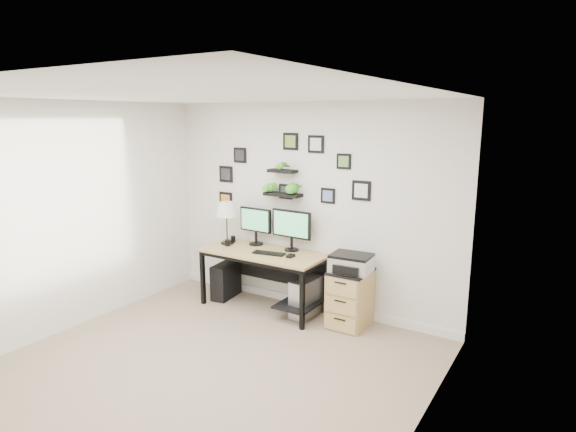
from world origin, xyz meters
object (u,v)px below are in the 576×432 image
Objects in this scene: monitor_right at (291,227)px; table_lamp at (226,210)px; file_cabinet at (350,298)px; printer at (351,263)px; mug at (228,243)px; desk at (267,261)px; monitor_left at (256,223)px; pc_tower_black at (226,280)px; pc_tower_grey at (306,297)px.

table_lamp reaches higher than monitor_right.
file_cabinet is 0.44m from printer.
mug is 0.12× the size of file_cabinet.
desk is 3.38× the size of printer.
desk is 0.61m from mug.
monitor_right is 0.94m from table_lamp.
monitor_left is 0.91m from pc_tower_black.
printer is at bearing 0.09° from pc_tower_grey.
printer is at bearing -57.33° from file_cabinet.
monitor_right is 1.19× the size of printer.
pc_tower_grey is (1.22, -0.01, -0.97)m from table_lamp.
monitor_right is 1.15m from file_cabinet.
table_lamp is 1.99m from file_cabinet.
monitor_right is at bearing 37.60° from desk.
desk is 2.83× the size of table_lamp.
desk is 0.68m from pc_tower_grey.
printer is (1.45, -0.16, -0.27)m from monitor_left.
file_cabinet is at bearing 2.79° from pc_tower_grey.
table_lamp is 6.85× the size of mug.
mug is at bearing -163.84° from monitor_right.
mug reaches higher than desk.
mug is at bearing -175.03° from desk.
pc_tower_grey is at bearing -177.21° from file_cabinet.
monitor_left reaches higher than mug.
table_lamp is at bearing 179.83° from printer.
pc_tower_grey is at bearing 3.11° from desk.
pc_tower_grey is (0.31, -0.16, -0.82)m from monitor_right.
mug is (0.08, -0.09, -0.41)m from table_lamp.
table_lamp is at bearing 40.43° from pc_tower_black.
pc_tower_black is at bearing 178.95° from desk.
monitor_right is 0.91m from mug.
printer reaches higher than pc_tower_black.
pc_tower_grey is (0.86, -0.16, -0.80)m from monitor_left.
file_cabinet reaches higher than pc_tower_grey.
monitor_right is 1.14× the size of pc_tower_grey.
monitor_left is at bearing 169.42° from pc_tower_grey.
printer reaches higher than mug.
desk is at bearing -178.44° from printer.
monitor_left reaches higher than pc_tower_black.
pc_tower_black is at bearing -132.46° from table_lamp.
file_cabinet is at bearing -8.54° from monitor_right.
desk is 2.85× the size of monitor_right.
pc_tower_grey is at bearing -27.27° from monitor_right.
monitor_left is (-0.31, 0.19, 0.41)m from desk.
pc_tower_grey is (0.56, 0.03, -0.39)m from desk.
table_lamp is 0.84× the size of file_cabinet.
desk is 3.23× the size of monitor_left.
desk is 3.40× the size of pc_tower_black.
mug is 1.27m from pc_tower_grey.
table_lamp reaches higher than monitor_left.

